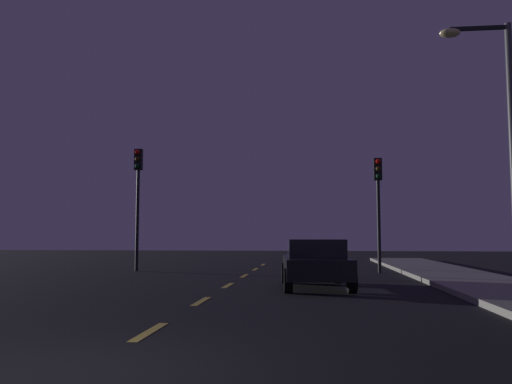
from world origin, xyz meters
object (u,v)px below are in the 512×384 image
object	(u,v)px
car_stopped_ahead	(315,263)
traffic_signal_left	(138,185)
street_lamp_right	(501,128)
traffic_signal_right	(378,192)

from	to	relation	value
car_stopped_ahead	traffic_signal_left	bearing A→B (deg)	139.81
traffic_signal_left	car_stopped_ahead	size ratio (longest dim) A/B	1.26
traffic_signal_left	car_stopped_ahead	bearing A→B (deg)	-40.19
street_lamp_right	car_stopped_ahead	bearing A→B (deg)	169.53
traffic_signal_right	traffic_signal_left	bearing A→B (deg)	179.99
car_stopped_ahead	street_lamp_right	world-z (taller)	street_lamp_right
traffic_signal_left	street_lamp_right	bearing A→B (deg)	-30.21
traffic_signal_right	car_stopped_ahead	world-z (taller)	traffic_signal_right
street_lamp_right	traffic_signal_left	bearing A→B (deg)	149.79
traffic_signal_left	car_stopped_ahead	xyz separation A→B (m)	(7.44, -6.29, -2.91)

